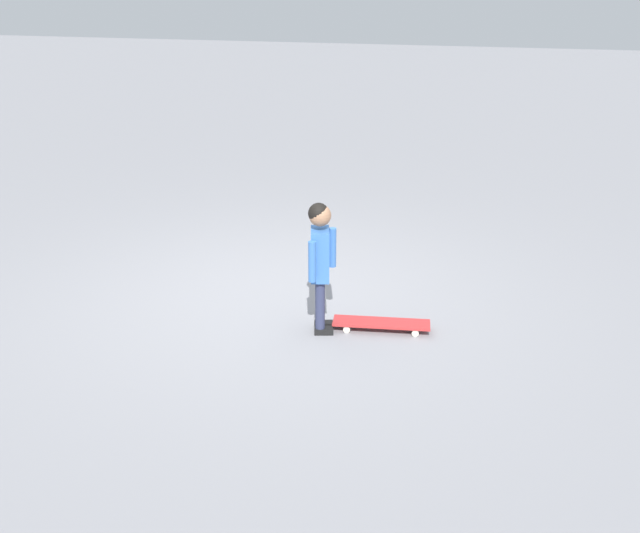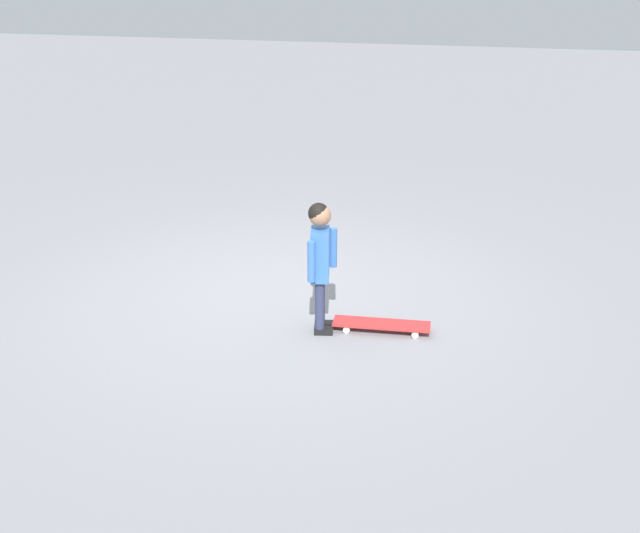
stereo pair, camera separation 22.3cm
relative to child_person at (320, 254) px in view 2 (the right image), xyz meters
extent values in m
plane|color=gray|center=(-0.55, 0.57, -0.66)|extent=(50.00, 50.00, 0.00)
cylinder|color=#2D3351|center=(-0.02, 0.05, -0.42)|extent=(0.08, 0.08, 0.42)
cube|color=black|center=(0.01, 0.06, -0.63)|extent=(0.17, 0.12, 0.05)
cylinder|color=#2D3351|center=(0.01, -0.05, -0.42)|extent=(0.08, 0.08, 0.42)
cube|color=black|center=(0.04, -0.04, -0.63)|extent=(0.17, 0.12, 0.05)
cube|color=#386BB7|center=(0.00, 0.00, -0.01)|extent=(0.20, 0.27, 0.40)
cylinder|color=#386BB7|center=(0.05, 0.18, -0.01)|extent=(0.06, 0.06, 0.32)
cylinder|color=#386BB7|center=(-0.02, -0.17, -0.01)|extent=(0.06, 0.06, 0.32)
sphere|color=#9E7051|center=(0.00, 0.00, 0.31)|extent=(0.17, 0.17, 0.17)
sphere|color=black|center=(-0.01, 0.00, 0.32)|extent=(0.16, 0.16, 0.16)
cube|color=#B22D2D|center=(0.47, 0.14, -0.59)|extent=(0.79, 0.30, 0.02)
cube|color=#B7B7BC|center=(0.74, 0.18, -0.61)|extent=(0.05, 0.11, 0.02)
cube|color=#B7B7BC|center=(0.20, 0.09, -0.61)|extent=(0.05, 0.11, 0.02)
cylinder|color=beige|center=(0.73, 0.25, -0.63)|extent=(0.06, 0.04, 0.06)
cylinder|color=beige|center=(0.75, 0.10, -0.63)|extent=(0.06, 0.04, 0.06)
cylinder|color=beige|center=(0.19, 0.17, -0.63)|extent=(0.06, 0.04, 0.06)
cylinder|color=beige|center=(0.21, 0.02, -0.63)|extent=(0.06, 0.04, 0.06)
camera|label=1|loc=(1.44, -5.20, 2.01)|focal=42.09mm
camera|label=2|loc=(1.66, -5.14, 2.01)|focal=42.09mm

